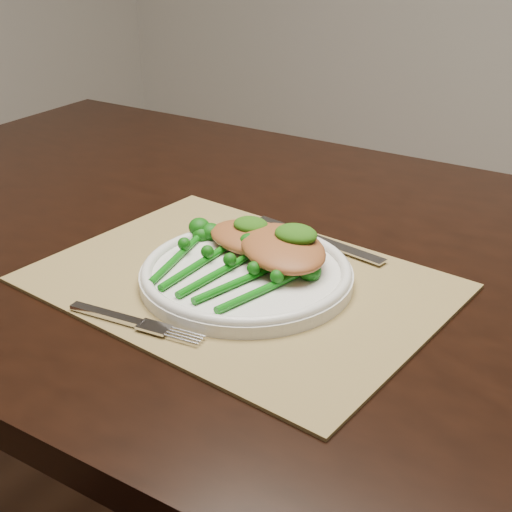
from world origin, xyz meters
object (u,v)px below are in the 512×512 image
Objects in this scene: dining_table at (281,457)px; broccolini_bundle at (218,273)px; chicken_fillet_left at (255,238)px; placemat at (239,283)px; dinner_plate at (246,273)px.

dining_table is 0.42m from broccolini_bundle.
dining_table is at bearing 86.22° from chicken_fillet_left.
placemat reaches higher than dining_table.
placemat is 0.02m from dinner_plate.
chicken_fillet_left is at bearing 114.59° from dinner_plate.
broccolini_bundle reaches higher than dinner_plate.
chicken_fillet_left is (-0.01, -0.06, 0.41)m from dining_table.
broccolini_bundle is (0.01, -0.09, -0.01)m from chicken_fillet_left.
chicken_fillet_left reaches higher than dining_table.
chicken_fillet_left is (-0.02, 0.06, 0.03)m from placemat.
dinner_plate is 1.97× the size of chicken_fillet_left.
placemat is (0.01, -0.12, 0.37)m from dining_table.
dinner_plate is 0.04m from broccolini_bundle.
dining_table is 0.40m from placemat.
chicken_fillet_left is 0.09m from broccolini_bundle.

